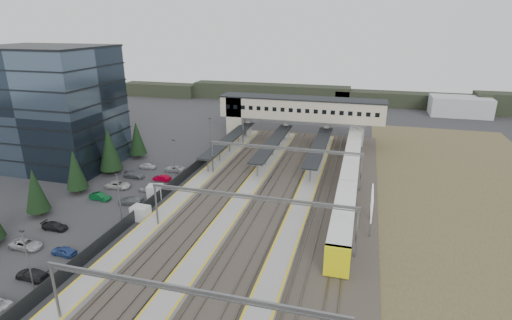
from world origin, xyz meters
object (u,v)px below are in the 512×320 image
(footbridge, at_px, (290,110))
(billboard, at_px, (372,204))
(relay_cabin_far, at_px, (155,192))
(train, at_px, (350,170))
(office_building, at_px, (51,107))
(relay_cabin_near, at_px, (141,213))

(footbridge, distance_m, billboard, 46.25)
(relay_cabin_far, height_order, train, train)
(office_building, xyz_separation_m, footbridge, (43.70, 30.00, -4.26))
(relay_cabin_far, distance_m, billboard, 35.73)
(footbridge, relative_size, train, 0.63)
(office_building, xyz_separation_m, train, (60.00, 6.58, -9.99))
(relay_cabin_near, xyz_separation_m, train, (30.01, 24.58, 1.09))
(relay_cabin_near, height_order, billboard, billboard)
(relay_cabin_near, bearing_deg, relay_cabin_far, 103.20)
(train, bearing_deg, relay_cabin_far, -152.25)
(relay_cabin_near, xyz_separation_m, billboard, (33.76, 6.51, 2.81))
(relay_cabin_near, bearing_deg, train, 39.32)
(office_building, xyz_separation_m, relay_cabin_far, (28.15, -10.17, -11.05))
(relay_cabin_far, bearing_deg, relay_cabin_near, -76.80)
(office_building, distance_m, train, 61.18)
(relay_cabin_far, distance_m, train, 36.00)
(office_building, height_order, footbridge, office_building)
(office_building, bearing_deg, billboard, -10.22)
(office_building, bearing_deg, footbridge, 34.47)
(billboard, bearing_deg, train, 101.73)
(office_building, distance_m, relay_cabin_far, 31.91)
(footbridge, bearing_deg, relay_cabin_near, -105.95)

